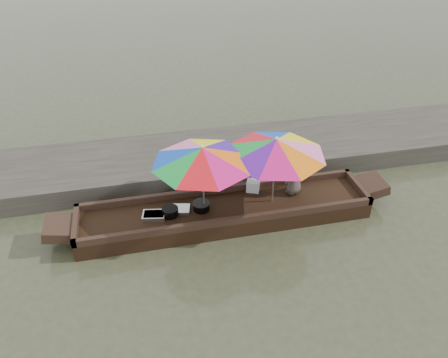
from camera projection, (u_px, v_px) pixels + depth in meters
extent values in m
plane|color=#353A27|center=(225.00, 220.00, 9.34)|extent=(80.00, 80.00, 0.00)
cube|color=#2D2B26|center=(206.00, 158.00, 10.97)|extent=(22.00, 2.20, 0.50)
cube|color=black|center=(225.00, 214.00, 9.24)|extent=(6.12, 1.20, 0.35)
cylinder|color=black|center=(170.00, 212.00, 8.87)|extent=(0.33, 0.33, 0.17)
cube|color=silver|center=(154.00, 215.00, 8.84)|extent=(0.50, 0.39, 0.09)
cube|color=silver|center=(179.00, 209.00, 9.04)|extent=(0.51, 0.40, 0.06)
cylinder|color=black|center=(201.00, 206.00, 9.03)|extent=(0.34, 0.34, 0.16)
cube|color=silver|center=(253.00, 186.00, 9.56)|extent=(0.34, 0.31, 0.26)
imported|color=#483F38|center=(295.00, 174.00, 9.31)|extent=(0.58, 0.54, 0.99)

